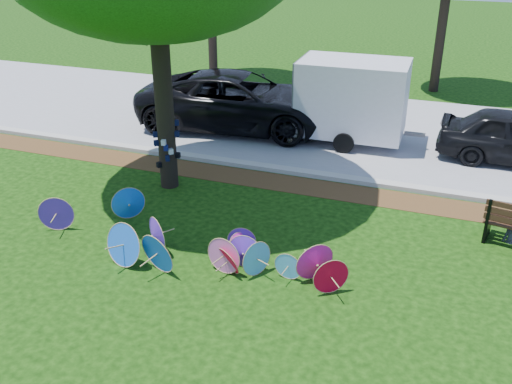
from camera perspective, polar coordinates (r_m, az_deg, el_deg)
ground at (r=11.04m, az=-6.08°, el=-8.05°), size 90.00×90.00×0.00m
mulch_strip at (r=14.69m, az=1.53°, el=1.08°), size 90.00×1.00×0.01m
curb at (r=15.28m, az=2.37°, el=2.29°), size 90.00×0.30×0.12m
street at (r=19.04m, az=6.26°, el=6.76°), size 90.00×8.00×0.01m
parasol_pile at (r=11.23m, az=-6.28°, el=-5.18°), size 6.77×2.19×0.89m
black_van at (r=18.34m, az=-1.67°, el=9.07°), size 6.66×3.60×1.78m
cargo_trailer at (r=17.21m, az=9.61°, el=9.32°), size 3.14×2.03×2.76m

